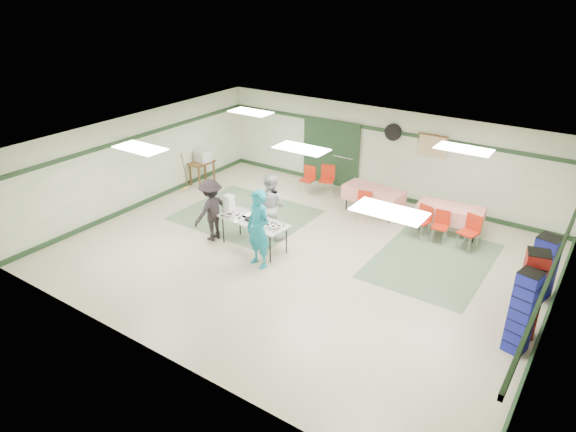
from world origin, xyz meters
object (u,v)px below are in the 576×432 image
Objects in this scene: serving_table at (254,222)px; volunteer_teal at (258,229)px; chair_b at (423,218)px; dining_table_a at (450,213)px; crate_stack_blue_b at (522,312)px; volunteer_grey at (271,206)px; dining_table_b at (373,194)px; chair_d at (364,203)px; volunteer_dark at (211,210)px; chair_loose_b at (309,177)px; printer_table at (202,166)px; chair_a at (441,223)px; office_printer at (203,156)px; chair_loose_a at (327,177)px; chair_c at (471,228)px; crate_stack_red at (530,294)px; crate_stack_blue_a at (544,267)px; broom at (185,171)px.

volunteer_teal is at bearing -39.32° from serving_table.
dining_table_a is at bearing 64.45° from chair_b.
crate_stack_blue_b reaches higher than chair_b.
volunteer_grey is 1.00× the size of dining_table_b.
chair_b reaches higher than chair_d.
volunteer_dark is 4.17m from chair_d.
dining_table_a is 2.04× the size of chair_loose_b.
dining_table_b is 2.12× the size of printer_table.
office_printer is (-7.72, -0.38, 0.42)m from chair_a.
office_printer is at bearing -177.21° from chair_loose_a.
crate_stack_red is at bearing -41.12° from chair_c.
crate_stack_blue_a is (6.53, -2.31, 0.13)m from chair_loose_a.
dining_table_b is 2.35m from chair_loose_b.
volunteer_dark is 1.34× the size of broom.
chair_c is at bearing 123.28° from crate_stack_red.
chair_c is 2.03× the size of office_printer.
volunteer_teal is 4.66m from chair_loose_b.
crate_stack_blue_a is at bearing -32.65° from chair_a.
crate_stack_red reaches higher than office_printer.
dining_table_b is at bearing -175.43° from chair_c.
printer_table is at bearing -163.97° from dining_table_b.
volunteer_grey reaches higher than dining_table_b.
crate_stack_blue_a reaches higher than chair_loose_b.
volunteer_teal is at bearing -172.31° from crate_stack_red.
chair_b is 3.63m from chair_loose_a.
crate_stack_red reaches higher than broom.
crate_stack_blue_a is (6.28, 0.98, -0.17)m from volunteer_grey.
broom is (-0.08, -0.77, -0.29)m from office_printer.
serving_table is 3.33m from chair_d.
volunteer_dark is 3.68× the size of office_printer.
crate_stack_red is at bearing 6.95° from serving_table.
chair_loose_a reaches higher than dining_table_a.
volunteer_teal is 1.08× the size of dining_table_b.
chair_b is at bearing -15.80° from chair_loose_b.
dining_table_b is at bearing 158.55° from chair_a.
crate_stack_blue_b is (5.66, 0.20, -0.12)m from volunteer_teal.
serving_table is 4.74m from printer_table.
serving_table is at bearing 91.07° from volunteer_grey.
office_printer is at bearing 166.79° from crate_stack_red.
office_printer is (-3.23, -1.24, 0.40)m from chair_loose_b.
volunteer_teal is 6.11m from crate_stack_blue_a.
chair_c is at bearing 118.63° from crate_stack_blue_b.
broom is (-10.38, 2.21, -0.19)m from crate_stack_blue_b.
crate_stack_blue_b is at bearing -62.55° from dining_table_a.
serving_table is 2.27× the size of chair_d.
volunteer_dark reaches higher than chair_b.
chair_a is at bearing -149.22° from volunteer_grey.
dining_table_a is 4.54m from chair_loose_b.
chair_loose_b reaches higher than chair_d.
volunteer_dark is (-1.79, 0.39, -0.13)m from volunteer_teal.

